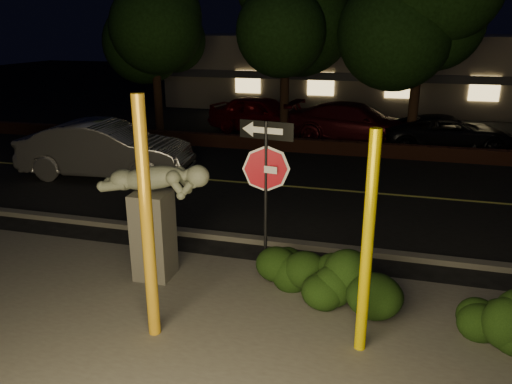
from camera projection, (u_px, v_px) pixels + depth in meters
ground at (335, 163)px, 17.13m from camera, size 90.00×90.00×0.00m
patio at (243, 358)px, 7.06m from camera, size 14.00×6.00×0.02m
road at (323, 189)px, 14.38m from camera, size 80.00×8.00×0.01m
lane_marking at (323, 189)px, 14.38m from camera, size 80.00×0.12×0.00m
curb at (296, 244)px, 10.61m from camera, size 80.00×0.25×0.12m
brick_wall at (340, 148)px, 18.24m from camera, size 40.00×0.35×0.50m
parking_lot at (352, 126)px, 23.54m from camera, size 40.00×12.00×0.01m
building at (366, 69)px, 30.22m from camera, size 22.00×10.20×4.00m
tree_far_a at (152, 4)px, 20.19m from camera, size 4.60×4.60×7.43m
yellow_pole_left at (147, 223)px, 7.06m from camera, size 0.18×0.18×3.64m
yellow_pole_right at (367, 247)px, 6.76m from camera, size 0.16×0.16×3.26m
signpost at (266, 169)px, 8.72m from camera, size 0.99×0.19×2.94m
sculpture at (154, 208)px, 8.94m from camera, size 2.08×0.67×2.23m
hedge_center at (308, 261)px, 8.95m from camera, size 1.94×1.48×0.92m
hedge_right at (355, 281)px, 8.08m from camera, size 1.73×1.03×1.09m
hedge_far_right at (508, 316)px, 7.21m from camera, size 1.62×1.35×0.97m
silver_sedan at (106, 150)px, 15.38m from camera, size 5.39×2.37×1.72m
parked_car_red at (262, 115)px, 21.77m from camera, size 5.10×2.99×1.63m
parked_car_darkred at (355, 123)px, 19.99m from camera, size 5.68×2.84×1.58m
parked_car_dark at (448, 133)px, 18.73m from camera, size 5.04×2.89×1.32m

